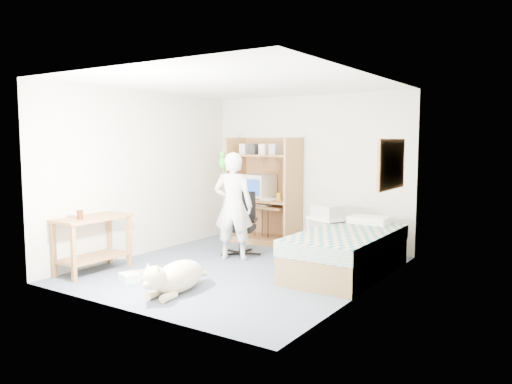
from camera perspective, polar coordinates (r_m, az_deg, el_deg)
floor at (r=6.91m, az=-1.86°, el=-8.81°), size 4.00×4.00×0.00m
wall_back at (r=8.40m, az=6.03°, el=2.45°), size 3.60×0.02×2.50m
wall_right at (r=5.85m, az=12.64°, el=0.80°), size 0.02×4.00×2.50m
wall_left at (r=7.88m, az=-12.64°, el=2.10°), size 0.02×4.00×2.50m
ceiling at (r=6.72m, az=-1.93°, el=12.28°), size 3.60×4.00×0.02m
computer_hutch at (r=8.56m, az=1.03°, el=-0.33°), size 1.20×0.63×1.80m
bed at (r=6.75m, az=10.34°, el=-6.75°), size 1.02×2.02×0.66m
side_desk at (r=7.00m, az=-18.18°, el=-4.77°), size 0.50×1.00×0.75m
corkboard at (r=6.69m, az=15.22°, el=3.09°), size 0.04×0.94×0.66m
office_chair at (r=7.68m, az=-1.70°, el=-4.68°), size 0.55×0.56×0.96m
person at (r=7.33m, az=-2.61°, el=-1.61°), size 0.68×0.57×1.59m
parrot at (r=7.40m, az=-3.81°, el=3.57°), size 0.12×0.20×0.32m
dog at (r=5.91m, az=-9.19°, el=-9.52°), size 0.46×1.18×0.44m
printer_cart at (r=7.54m, az=8.16°, el=-4.40°), size 0.64×0.58×0.62m
printer at (r=7.49m, az=8.19°, el=-2.16°), size 0.51×0.46×0.18m
crt_monitor at (r=8.62m, az=0.43°, el=0.69°), size 0.45×0.48×0.40m
keyboard at (r=8.46m, az=0.30°, el=-1.43°), size 0.46×0.20×0.03m
pencil_cup at (r=8.32m, az=2.64°, el=-0.53°), size 0.08×0.08×0.12m
drink_glass at (r=6.78m, az=-19.49°, el=-2.45°), size 0.08×0.08×0.12m
floor_box_a at (r=6.53m, az=-14.28°, el=-9.42°), size 0.30×0.27×0.10m
floor_box_b at (r=6.69m, az=-12.79°, el=-9.09°), size 0.25×0.27×0.08m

